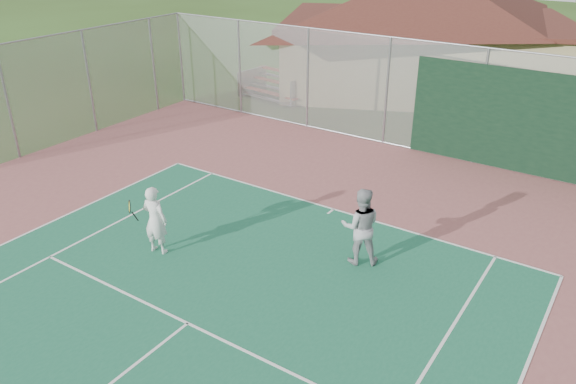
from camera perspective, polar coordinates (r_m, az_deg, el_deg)
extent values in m
cylinder|color=gray|center=(23.58, -10.82, 13.20)|extent=(0.08, 0.08, 3.50)
cylinder|color=gray|center=(21.64, -4.92, 12.44)|extent=(0.08, 0.08, 3.50)
cylinder|color=gray|center=(19.96, 2.01, 11.38)|extent=(0.08, 0.08, 3.50)
cylinder|color=gray|center=(18.62, 10.00, 9.94)|extent=(0.08, 0.08, 3.50)
cylinder|color=gray|center=(17.69, 18.93, 8.09)|extent=(0.08, 0.08, 3.50)
cylinder|color=gray|center=(17.86, 13.44, 14.75)|extent=(20.00, 0.05, 0.05)
cylinder|color=gray|center=(18.79, 12.37, 4.40)|extent=(20.00, 0.05, 0.05)
cube|color=#999EA0|center=(18.26, 12.88, 9.37)|extent=(20.00, 0.02, 3.50)
cylinder|color=gray|center=(22.56, -13.49, 12.39)|extent=(0.08, 0.08, 3.50)
cylinder|color=gray|center=(20.69, -19.53, 10.45)|extent=(0.08, 0.08, 3.50)
cylinder|color=gray|center=(19.11, -26.57, 8.01)|extent=(0.08, 0.08, 3.50)
cube|color=#999EA0|center=(20.69, -19.53, 10.45)|extent=(0.02, 9.00, 3.50)
cube|color=#CAB581|center=(25.97, 13.58, 13.37)|extent=(13.56, 11.62, 2.86)
cube|color=#5D2C22|center=(25.71, 13.94, 16.58)|extent=(14.19, 12.25, 0.17)
cube|color=black|center=(21.93, 14.46, 9.89)|extent=(0.86, 0.06, 2.00)
cube|color=#AC4227|center=(23.50, -1.79, 10.03)|extent=(2.87, 0.69, 0.05)
cube|color=#B2B5BA|center=(23.37, -2.12, 9.45)|extent=(2.86, 0.66, 0.04)
cube|color=#AC4227|center=(23.83, -1.06, 11.10)|extent=(2.87, 0.69, 0.05)
cube|color=#B2B5BA|center=(23.69, -1.39, 10.53)|extent=(2.86, 0.66, 0.04)
cube|color=#AC4227|center=(24.16, -0.34, 12.13)|extent=(2.87, 0.69, 0.05)
cube|color=#B2B5BA|center=(24.02, -0.67, 11.57)|extent=(2.86, 0.66, 0.04)
cube|color=#B2B5BA|center=(24.62, -3.66, 11.19)|extent=(0.31, 1.71, 1.05)
cube|color=#B2B5BA|center=(23.16, 1.71, 10.28)|extent=(0.31, 1.71, 1.05)
imported|color=silver|center=(12.66, -13.33, -2.86)|extent=(0.64, 0.48, 1.60)
imported|color=#97999C|center=(12.03, 7.39, -3.55)|extent=(1.07, 1.00, 1.74)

